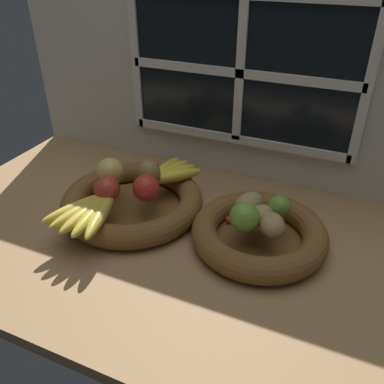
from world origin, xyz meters
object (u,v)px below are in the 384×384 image
object	(u,v)px
potato_oblong	(249,203)
lime_near	(245,217)
banana_bunch_back	(170,173)
lime_far	(279,207)
fruit_bowl_left	(132,201)
fruit_bowl_right	(259,233)
apple_red_front	(107,189)
apple_red_right	(146,188)
apple_golden_left	(110,172)
pear_brown	(149,174)
banana_bunch_front	(90,211)
potato_large	(261,215)
chili_pepper	(252,224)
potato_small	(272,225)

from	to	relation	value
potato_oblong	lime_near	distance (cm)	7.13
banana_bunch_back	lime_far	size ratio (longest dim) A/B	3.02
fruit_bowl_left	fruit_bowl_right	distance (cm)	34.16
apple_red_front	apple_red_right	xyz separation A→B (cm)	(8.63, 4.11, 0.13)
apple_red_front	banana_bunch_back	bearing A→B (deg)	60.86
apple_golden_left	pear_brown	distance (cm)	10.26
apple_red_right	lime_near	size ratio (longest dim) A/B	0.99
fruit_bowl_right	pear_brown	xyz separation A→B (cm)	(-31.03, 3.99, 6.90)
banana_bunch_front	apple_red_front	bearing A→B (deg)	90.28
fruit_bowl_left	pear_brown	world-z (taller)	pear_brown
fruit_bowl_left	potato_large	xyz separation A→B (cm)	(34.16, 0.00, 5.35)
potato_large	chili_pepper	distance (cm)	3.04
fruit_bowl_left	apple_red_right	bearing A→B (deg)	-18.83
potato_small	lime_far	bearing A→B (deg)	91.49
lime_far	fruit_bowl_left	bearing A→B (deg)	-173.79
apple_red_front	chili_pepper	distance (cm)	36.29
banana_bunch_back	potato_oblong	distance (cm)	25.48
fruit_bowl_left	potato_small	distance (cm)	38.10
fruit_bowl_right	potato_small	xyz separation A→B (cm)	(3.35, -3.35, 5.73)
lime_near	chili_pepper	world-z (taller)	lime_near
banana_bunch_front	potato_small	size ratio (longest dim) A/B	3.02
fruit_bowl_right	banana_bunch_front	world-z (taller)	banana_bunch_front
fruit_bowl_right	apple_golden_left	size ratio (longest dim) A/B	4.29
apple_red_front	chili_pepper	size ratio (longest dim) A/B	0.55
fruit_bowl_right	lime_near	distance (cm)	8.18
potato_small	apple_red_front	bearing A→B (deg)	-176.25
pear_brown	potato_oblong	distance (cm)	27.31
fruit_bowl_right	potato_large	distance (cm)	5.34
apple_red_right	banana_bunch_back	bearing A→B (deg)	87.92
apple_red_front	pear_brown	distance (cm)	11.78
potato_large	apple_red_front	bearing A→B (deg)	-170.83
pear_brown	banana_bunch_front	distance (cm)	18.70
apple_red_front	potato_large	bearing A→B (deg)	9.17
apple_red_right	chili_pepper	distance (cm)	27.54
fruit_bowl_left	banana_bunch_back	size ratio (longest dim) A/B	2.24
apple_red_right	potato_large	distance (cm)	28.69
potato_oblong	lime_near	world-z (taller)	lime_near
fruit_bowl_right	apple_red_front	bearing A→B (deg)	-170.83
banana_bunch_back	potato_large	bearing A→B (deg)	-20.01
pear_brown	lime_near	bearing A→B (deg)	-15.88
apple_golden_left	apple_red_right	bearing A→B (deg)	-13.48
apple_red_front	apple_red_right	distance (cm)	9.56
lime_near	lime_far	size ratio (longest dim) A/B	1.24
lime_far	banana_bunch_front	bearing A→B (deg)	-156.45
potato_small	lime_near	xyz separation A→B (cm)	(-6.06, -0.71, 0.83)
apple_golden_left	banana_bunch_back	distance (cm)	15.83
apple_golden_left	potato_oblong	distance (cm)	37.15
apple_golden_left	potato_large	distance (cm)	40.90
banana_bunch_back	lime_near	xyz separation A→B (cm)	(25.45, -14.31, 1.85)
apple_red_front	potato_small	world-z (taller)	apple_red_front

